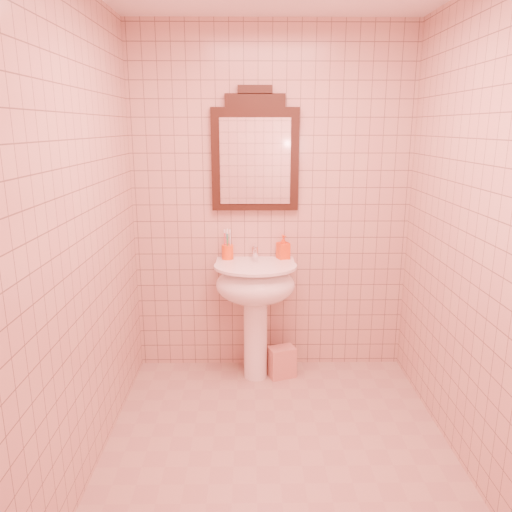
{
  "coord_description": "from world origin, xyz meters",
  "views": [
    {
      "loc": [
        -0.16,
        -2.48,
        1.8
      ],
      "look_at": [
        -0.12,
        0.55,
        1.01
      ],
      "focal_mm": 35.0,
      "sensor_mm": 36.0,
      "label": 1
    }
  ],
  "objects_px": {
    "mirror": "(255,154)",
    "soap_dispenser": "(283,247)",
    "pedestal_sink": "(255,292)",
    "towel": "(282,362)",
    "toothbrush_cup": "(228,252)"
  },
  "relations": [
    {
      "from": "pedestal_sink",
      "to": "soap_dispenser",
      "type": "distance_m",
      "value": 0.39
    },
    {
      "from": "pedestal_sink",
      "to": "soap_dispenser",
      "type": "bearing_deg",
      "value": 38.18
    },
    {
      "from": "mirror",
      "to": "soap_dispenser",
      "type": "relative_size",
      "value": 4.81
    },
    {
      "from": "pedestal_sink",
      "to": "towel",
      "type": "xyz_separation_m",
      "value": [
        0.19,
        0.01,
        -0.55
      ]
    },
    {
      "from": "soap_dispenser",
      "to": "mirror",
      "type": "bearing_deg",
      "value": 146.57
    },
    {
      "from": "pedestal_sink",
      "to": "toothbrush_cup",
      "type": "bearing_deg",
      "value": 142.32
    },
    {
      "from": "pedestal_sink",
      "to": "mirror",
      "type": "bearing_deg",
      "value": 90.0
    },
    {
      "from": "toothbrush_cup",
      "to": "soap_dispenser",
      "type": "relative_size",
      "value": 1.1
    },
    {
      "from": "mirror",
      "to": "towel",
      "type": "distance_m",
      "value": 1.52
    },
    {
      "from": "toothbrush_cup",
      "to": "soap_dispenser",
      "type": "xyz_separation_m",
      "value": [
        0.4,
        0.01,
        0.03
      ]
    },
    {
      "from": "toothbrush_cup",
      "to": "soap_dispenser",
      "type": "distance_m",
      "value": 0.41
    },
    {
      "from": "mirror",
      "to": "soap_dispenser",
      "type": "distance_m",
      "value": 0.69
    },
    {
      "from": "mirror",
      "to": "soap_dispenser",
      "type": "height_order",
      "value": "mirror"
    },
    {
      "from": "pedestal_sink",
      "to": "toothbrush_cup",
      "type": "height_order",
      "value": "toothbrush_cup"
    },
    {
      "from": "towel",
      "to": "soap_dispenser",
      "type": "bearing_deg",
      "value": 86.52
    }
  ]
}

